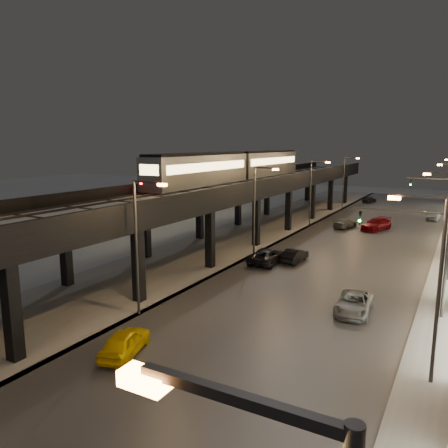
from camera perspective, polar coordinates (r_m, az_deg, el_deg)
The scene contains 22 objects.
road_surface at distance 45.89m, azimuth 15.39°, elevation -4.05°, with size 17.00×120.00×0.06m, color #46474D.
under_viaduct_pavement at distance 50.61m, azimuth 0.39°, elevation -2.32°, with size 11.00×120.00×0.06m, color #9FA1A8.
elevated_viaduct at distance 46.94m, azimuth -1.45°, elevation 3.59°, with size 9.00×100.00×6.30m.
viaduct_trackbed at distance 46.97m, azimuth -1.39°, elevation 4.54°, with size 8.40×100.00×0.32m.
viaduct_parapet_streetside at distance 44.91m, azimuth 3.45°, elevation 4.84°, with size 0.30×100.00×1.10m, color black.
viaduct_parapet_far at distance 49.28m, azimuth -5.75°, elevation 5.31°, with size 0.30×100.00×1.10m, color black.
streetlight_left_1 at distance 28.58m, azimuth -10.99°, elevation -1.87°, with size 2.57×0.28×9.00m.
streetlight_right_1 at distance 22.18m, azimuth 25.70°, elevation -6.34°, with size 2.56×0.28×9.00m.
streetlight_left_2 at distance 43.69m, azimuth 4.31°, elevation 2.54°, with size 2.57×0.28×9.00m.
streetlight_left_3 at distance 60.40m, azimuth 11.50°, elevation 4.56°, with size 2.57×0.28×9.00m.
streetlight_left_4 at distance 77.70m, azimuth 15.55°, elevation 5.67°, with size 2.57×0.28×9.00m.
traffic_light_rig_a at distance 31.12m, azimuth 25.01°, elevation -3.06°, with size 6.10×0.34×7.00m.
traffic_light_rig_b at distance 60.73m, azimuth 27.15°, elevation 2.95°, with size 6.10×0.34×7.00m.
subway_train at distance 57.07m, azimuth 1.73°, elevation 7.63°, with size 3.01×36.29×3.60m.
car_taxi at distance 24.92m, azimuth -12.80°, elevation -14.90°, with size 1.61×4.00×1.36m, color #F4C901.
car_near_white at distance 42.41m, azimuth 9.21°, elevation -4.14°, with size 1.36×3.91×1.29m, color black.
car_mid_silver at distance 41.63m, azimuth 5.64°, elevation -4.23°, with size 2.37×5.15×1.43m, color black.
car_mid_dark at distance 60.74m, azimuth 15.51°, elevation 0.04°, with size 1.79×4.40×1.28m, color #595C5F.
car_far_white at distance 88.34m, azimuth 18.44°, elevation 3.03°, with size 1.44×3.58×1.22m, color black.
car_onc_dark at distance 30.96m, azimuth 16.60°, elevation -10.02°, with size 2.14×4.64×1.29m, color gray.
car_onc_white at distance 60.58m, azimuth 19.28°, elevation -0.07°, with size 2.16×5.31×1.54m, color #6C0409.
car_onc_red at distance 71.80m, azimuth 25.69°, elevation 0.99°, with size 1.62×4.03×1.37m, color gray.
Camera 1 is at (17.62, -8.33, 11.26)m, focal length 35.00 mm.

